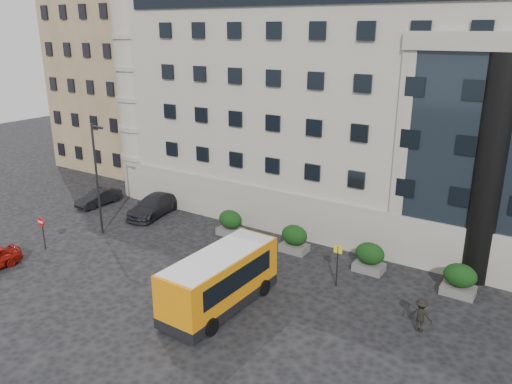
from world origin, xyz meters
TOP-DOWN VIEW (x-y plane):
  - ground at (0.00, 0.00)m, footprint 120.00×120.00m
  - civic_building at (6.00, 22.00)m, footprint 44.00×24.00m
  - entrance_column at (12.00, 10.30)m, footprint 1.80×1.80m
  - apartment_near at (-24.00, 20.00)m, footprint 14.00×14.00m
  - apartment_far at (-27.00, 38.00)m, footprint 13.00×13.00m
  - hedge_a at (-4.00, 7.80)m, footprint 1.80×1.26m
  - hedge_b at (1.20, 7.80)m, footprint 1.80×1.26m
  - hedge_c at (6.40, 7.80)m, footprint 1.80×1.26m
  - hedge_d at (11.60, 7.80)m, footprint 1.80×1.26m
  - street_lamp at (-11.94, 3.00)m, footprint 1.16×0.18m
  - bus_stop_sign at (5.50, 5.00)m, footprint 0.50×0.08m
  - no_entry_sign at (-13.00, -1.04)m, footprint 0.64×0.16m
  - minibus at (1.24, -0.41)m, footprint 2.91×7.35m
  - red_truck at (-12.02, 17.98)m, footprint 2.55×5.00m
  - parked_car_b at (-17.00, 6.97)m, footprint 1.48×4.00m
  - parked_car_c at (-11.50, 7.80)m, footprint 3.04×5.66m
  - parked_car_d at (-11.50, 16.00)m, footprint 2.79×4.93m
  - pedestrian_c at (10.79, 3.13)m, footprint 1.13×0.67m

SIDE VIEW (x-z plane):
  - ground at x=0.00m, z-range 0.00..0.00m
  - parked_car_d at x=-11.50m, z-range 0.00..1.30m
  - parked_car_b at x=-17.00m, z-range 0.00..1.31m
  - parked_car_c at x=-11.50m, z-range 0.00..1.56m
  - pedestrian_c at x=10.79m, z-range 0.00..1.72m
  - hedge_a at x=-4.00m, z-range 0.01..1.85m
  - hedge_b at x=1.20m, z-range 0.01..1.85m
  - hedge_c at x=6.40m, z-range 0.01..1.85m
  - hedge_d at x=11.60m, z-range 0.01..1.85m
  - red_truck at x=-12.02m, z-range 0.03..2.65m
  - no_entry_sign at x=-13.00m, z-range 0.49..2.81m
  - minibus at x=1.24m, z-range 0.15..3.20m
  - bus_stop_sign at x=5.50m, z-range 0.47..2.99m
  - street_lamp at x=-11.94m, z-range 0.37..8.37m
  - entrance_column at x=12.00m, z-range 0.00..13.00m
  - civic_building at x=6.00m, z-range 0.00..18.00m
  - apartment_near at x=-24.00m, z-range 0.00..20.00m
  - apartment_far at x=-27.00m, z-range 0.00..22.00m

